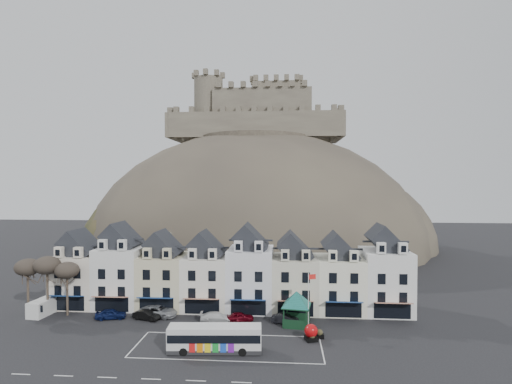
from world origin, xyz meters
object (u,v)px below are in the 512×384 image
bus (215,337)px  white_van (44,307)px  red_buoy (311,332)px  car_white (217,317)px  flagpole (309,297)px  car_silver (158,311)px  car_black (147,315)px  bus_shelter (296,299)px  car_charcoal (285,319)px  car_navy (111,314)px  car_maroon (240,317)px

bus → white_van: 29.46m
red_buoy → car_white: red_buoy is taller
red_buoy → white_van: size_ratio=0.40×
flagpole → car_silver: (-21.46, 3.49, -3.54)m
white_van → car_black: 15.95m
bus_shelter → red_buoy: 5.93m
flagpole → car_charcoal: size_ratio=2.00×
bus_shelter → white_van: size_ratio=1.43×
car_navy → car_charcoal: (24.71, 0.00, -0.10)m
car_maroon → flagpole: bearing=-116.8°
bus → car_white: (-1.50, 9.72, -1.00)m
car_silver → car_maroon: bearing=-86.2°
car_navy → bus_shelter: bearing=-104.9°
white_van → car_charcoal: bearing=3.5°
bus → car_silver: bus is taller
red_buoy → white_van: bearing=169.9°
flagpole → car_black: flagpole is taller
red_buoy → car_maroon: size_ratio=0.54×
flagpole → car_charcoal: flagpole is taller
car_maroon → car_charcoal: size_ratio=1.00×
bus → red_buoy: size_ratio=5.32×
white_van → car_charcoal: 35.43m
bus_shelter → red_buoy: (1.65, -5.07, -2.60)m
bus → car_navy: 19.32m
red_buoy → car_black: 23.41m
car_navy → car_maroon: size_ratio=1.12×
white_van → car_charcoal: size_ratio=1.35×
flagpole → car_black: size_ratio=1.88×
car_silver → car_charcoal: (18.31, -1.40, -0.15)m
car_silver → flagpole: bearing=-90.5°
white_van → car_silver: size_ratio=0.93×
bus_shelter → bus: bearing=-127.6°
flagpole → car_navy: bearing=175.7°
bus → car_white: 9.89m
white_van → car_navy: 10.77m
bus_shelter → car_silver: 20.16m
flagpole → car_charcoal: (-3.15, 2.09, -3.70)m
car_black → flagpole: bearing=-77.6°
flagpole → white_van: size_ratio=1.48×
car_white → bus_shelter: bearing=-97.6°
bus → bus_shelter: bus_shelter is taller
car_white → car_maroon: 3.28m
white_van → car_black: white_van is taller
car_navy → white_van: bearing=70.2°
bus → bus_shelter: size_ratio=1.48×
car_black → car_white: (9.98, 0.00, -0.00)m
white_van → car_silver: 17.10m
bus_shelter → car_silver: size_ratio=1.33×
car_navy → car_maroon: car_navy is taller
car_maroon → bus: bearing=157.9°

